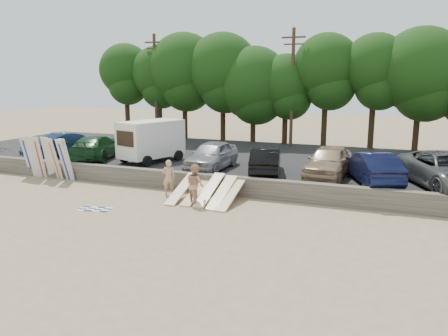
% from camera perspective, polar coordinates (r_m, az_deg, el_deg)
% --- Properties ---
extents(ground, '(120.00, 120.00, 0.00)m').
position_cam_1_polar(ground, '(20.84, -6.87, -5.00)').
color(ground, tan).
rests_on(ground, ground).
extents(seawall, '(44.00, 0.50, 1.00)m').
position_cam_1_polar(seawall, '(23.30, -3.41, -1.90)').
color(seawall, '#6B6356').
rests_on(seawall, ground).
extents(parking_lot, '(44.00, 14.50, 0.70)m').
position_cam_1_polar(parking_lot, '(30.15, 2.59, 0.89)').
color(parking_lot, '#282828').
rests_on(parking_lot, ground).
extents(treeline, '(33.10, 6.22, 9.24)m').
position_cam_1_polar(treeline, '(36.32, 6.98, 12.17)').
color(treeline, '#382616').
rests_on(treeline, parking_lot).
extents(utility_poles, '(25.80, 0.26, 9.00)m').
position_cam_1_polar(utility_poles, '(34.40, 8.90, 10.58)').
color(utility_poles, '#473321').
rests_on(utility_poles, parking_lot).
extents(box_trailer, '(3.26, 4.54, 2.62)m').
position_cam_1_polar(box_trailer, '(28.25, -9.50, 3.77)').
color(box_trailer, white).
rests_on(box_trailer, parking_lot).
extents(car_0, '(2.96, 4.98, 1.55)m').
position_cam_1_polar(car_0, '(32.30, -20.92, 2.88)').
color(car_0, '#152849').
rests_on(car_0, parking_lot).
extents(car_1, '(3.52, 5.77, 1.56)m').
position_cam_1_polar(car_1, '(30.16, -16.22, 2.63)').
color(car_1, '#14381B').
rests_on(car_1, parking_lot).
extents(car_2, '(2.01, 4.88, 1.66)m').
position_cam_1_polar(car_2, '(25.54, -1.62, 1.66)').
color(car_2, gray).
rests_on(car_2, parking_lot).
extents(car_3, '(2.53, 4.70, 1.47)m').
position_cam_1_polar(car_3, '(24.41, 5.46, 0.93)').
color(car_3, black).
rests_on(car_3, parking_lot).
extents(car_4, '(2.32, 5.10, 1.70)m').
position_cam_1_polar(car_4, '(24.13, 13.51, 0.81)').
color(car_4, '#9F8465').
rests_on(car_4, parking_lot).
extents(car_5, '(3.36, 5.14, 1.60)m').
position_cam_1_polar(car_5, '(23.44, 18.81, 0.09)').
color(car_5, black).
rests_on(car_5, parking_lot).
extents(car_6, '(5.09, 6.86, 1.73)m').
position_cam_1_polar(car_6, '(23.72, 27.13, -0.28)').
color(car_6, '#4E5153').
rests_on(car_6, parking_lot).
extents(surfboard_upright_0, '(0.53, 0.73, 2.53)m').
position_cam_1_polar(surfboard_upright_0, '(29.39, -24.25, 1.42)').
color(surfboard_upright_0, silver).
rests_on(surfboard_upright_0, ground).
extents(surfboard_upright_1, '(0.54, 0.55, 2.57)m').
position_cam_1_polar(surfboard_upright_1, '(28.92, -23.70, 1.36)').
color(surfboard_upright_1, silver).
rests_on(surfboard_upright_1, ground).
extents(surfboard_upright_2, '(0.55, 0.65, 2.55)m').
position_cam_1_polar(surfboard_upright_2, '(28.56, -23.01, 1.28)').
color(surfboard_upright_2, silver).
rests_on(surfboard_upright_2, ground).
extents(surfboard_upright_3, '(0.55, 0.62, 2.56)m').
position_cam_1_polar(surfboard_upright_3, '(28.22, -21.95, 1.25)').
color(surfboard_upright_3, silver).
rests_on(surfboard_upright_3, ground).
extents(surfboard_upright_4, '(0.61, 0.76, 2.54)m').
position_cam_1_polar(surfboard_upright_4, '(27.67, -21.25, 1.09)').
color(surfboard_upright_4, silver).
rests_on(surfboard_upright_4, ground).
extents(surfboard_upright_5, '(0.60, 0.69, 2.55)m').
position_cam_1_polar(surfboard_upright_5, '(27.13, -19.85, 1.02)').
color(surfboard_upright_5, silver).
rests_on(surfboard_upright_5, ground).
extents(surfboard_upright_6, '(0.55, 0.79, 2.52)m').
position_cam_1_polar(surfboard_upright_6, '(27.22, -20.15, 1.00)').
color(surfboard_upright_6, silver).
rests_on(surfboard_upright_6, ground).
extents(surfboard_low_0, '(0.56, 2.85, 1.06)m').
position_cam_1_polar(surfboard_low_0, '(21.98, -5.52, -2.66)').
color(surfboard_low_0, beige).
rests_on(surfboard_low_0, ground).
extents(surfboard_low_1, '(0.56, 2.92, 0.81)m').
position_cam_1_polar(surfboard_low_1, '(21.83, -3.53, -3.07)').
color(surfboard_low_1, beige).
rests_on(surfboard_low_1, ground).
extents(surfboard_low_2, '(0.56, 2.83, 1.13)m').
position_cam_1_polar(surfboard_low_2, '(21.49, -1.92, -2.85)').
color(surfboard_low_2, beige).
rests_on(surfboard_low_2, ground).
extents(surfboard_low_3, '(0.56, 2.85, 1.08)m').
position_cam_1_polar(surfboard_low_3, '(21.10, -0.27, -3.19)').
color(surfboard_low_3, beige).
rests_on(surfboard_low_3, ground).
extents(surfboard_low_4, '(0.56, 2.89, 0.95)m').
position_cam_1_polar(surfboard_low_4, '(20.94, 0.86, -3.48)').
color(surfboard_low_4, beige).
rests_on(surfboard_low_4, ground).
extents(beachgoer_a, '(0.80, 0.67, 1.86)m').
position_cam_1_polar(beachgoer_a, '(22.64, -7.23, -1.25)').
color(beachgoer_a, tan).
rests_on(beachgoer_a, ground).
extents(beachgoer_b, '(1.20, 1.14, 1.96)m').
position_cam_1_polar(beachgoer_b, '(20.82, -3.80, -2.15)').
color(beachgoer_b, tan).
rests_on(beachgoer_b, ground).
extents(cooler, '(0.38, 0.30, 0.32)m').
position_cam_1_polar(cooler, '(22.22, -3.81, -3.47)').
color(cooler, green).
rests_on(cooler, ground).
extents(gear_bag, '(0.30, 0.25, 0.22)m').
position_cam_1_polar(gear_bag, '(21.98, 0.83, -3.75)').
color(gear_bag, '#E14A1A').
rests_on(gear_bag, ground).
extents(beach_towel, '(1.77, 1.77, 0.00)m').
position_cam_1_polar(beach_towel, '(21.11, -16.51, -5.16)').
color(beach_towel, white).
rests_on(beach_towel, ground).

